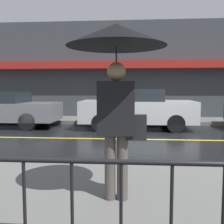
# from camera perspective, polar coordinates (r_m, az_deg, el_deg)

# --- Properties ---
(ground_plane) EXTENTS (80.00, 80.00, 0.00)m
(ground_plane) POSITION_cam_1_polar(r_m,az_deg,el_deg) (7.89, 12.45, -5.93)
(ground_plane) COLOR black
(sidewalk_far) EXTENTS (28.00, 1.90, 0.15)m
(sidewalk_far) POSITION_cam_1_polar(r_m,az_deg,el_deg) (11.81, 9.78, -1.86)
(sidewalk_far) COLOR #60605E
(sidewalk_far) RESTS_ON ground_plane
(lane_marking) EXTENTS (25.20, 0.12, 0.01)m
(lane_marking) POSITION_cam_1_polar(r_m,az_deg,el_deg) (7.89, 12.45, -5.91)
(lane_marking) COLOR gold
(lane_marking) RESTS_ON ground_plane
(building_storefront) EXTENTS (28.00, 0.85, 4.71)m
(building_storefront) POSITION_cam_1_polar(r_m,az_deg,el_deg) (12.81, 9.50, 8.97)
(building_storefront) COLOR #383D42
(building_storefront) RESTS_ON ground_plane
(pedestrian) EXTENTS (1.17, 1.17, 2.10)m
(pedestrian) POSITION_cam_1_polar(r_m,az_deg,el_deg) (3.12, 1.03, 11.96)
(pedestrian) COLOR #4C4742
(pedestrian) RESTS_ON sidewalk_near
(car_silver) EXTENTS (4.17, 1.86, 1.47)m
(car_silver) POSITION_cam_1_polar(r_m,az_deg,el_deg) (9.82, 5.33, 0.80)
(car_silver) COLOR #B2B5BA
(car_silver) RESTS_ON ground_plane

